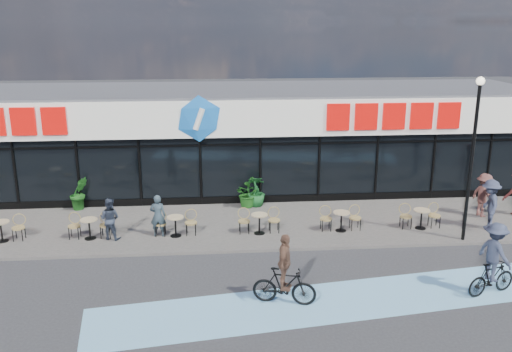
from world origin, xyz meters
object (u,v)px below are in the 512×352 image
at_px(potted_plant_mid, 246,193).
at_px(cyclist_a, 284,277).
at_px(lamp_post, 473,147).
at_px(patron_left, 158,216).
at_px(pedestrian_b, 484,195).
at_px(cyclist_b, 494,262).
at_px(pedestrian_a, 490,205).
at_px(patron_right, 110,219).
at_px(potted_plant_left, 79,193).
at_px(potted_plant_right, 256,191).

distance_m(potted_plant_mid, cyclist_a, 8.01).
relative_size(lamp_post, patron_left, 3.69).
xyz_separation_m(lamp_post, potted_plant_mid, (-7.44, 4.19, -2.78)).
height_order(pedestrian_b, cyclist_b, cyclist_b).
bearing_deg(cyclist_b, potted_plant_mid, 129.30).
height_order(pedestrian_a, cyclist_b, cyclist_b).
bearing_deg(patron_right, cyclist_a, 155.63).
relative_size(potted_plant_mid, patron_right, 0.77).
height_order(potted_plant_left, pedestrian_b, pedestrian_b).
distance_m(potted_plant_mid, cyclist_b, 10.28).
distance_m(lamp_post, patron_right, 12.78).
height_order(potted_plant_left, potted_plant_right, potted_plant_left).
relative_size(patron_right, cyclist_a, 0.74).
bearing_deg(cyclist_b, lamp_post, 76.09).
relative_size(potted_plant_right, patron_right, 0.84).
xyz_separation_m(patron_left, pedestrian_b, (12.62, 1.06, 0.10)).
height_order(potted_plant_left, cyclist_a, cyclist_a).
bearing_deg(pedestrian_b, patron_left, 76.80).
bearing_deg(potted_plant_left, lamp_post, -17.24).
distance_m(lamp_post, cyclist_a, 8.32).
height_order(lamp_post, potted_plant_mid, lamp_post).
xyz_separation_m(lamp_post, potted_plant_right, (-7.01, 4.26, -2.72)).
bearing_deg(patron_right, patron_left, -158.55).
distance_m(potted_plant_left, potted_plant_right, 7.27).
distance_m(lamp_post, pedestrian_a, 2.92).
xyz_separation_m(potted_plant_mid, cyclist_b, (6.51, -7.95, 0.32)).
relative_size(potted_plant_left, pedestrian_a, 0.72).
bearing_deg(lamp_post, pedestrian_b, 51.32).
relative_size(cyclist_a, cyclist_b, 0.95).
relative_size(patron_left, cyclist_a, 0.75).
xyz_separation_m(lamp_post, potted_plant_left, (-14.29, 4.43, -2.67)).
bearing_deg(patron_right, cyclist_b, 174.22).
xyz_separation_m(cyclist_a, cyclist_b, (5.98, 0.05, 0.19)).
height_order(potted_plant_left, patron_right, patron_right).
bearing_deg(patron_right, potted_plant_left, -44.33).
xyz_separation_m(patron_left, patron_right, (-1.67, -0.13, -0.02)).
bearing_deg(lamp_post, potted_plant_right, 148.73).
bearing_deg(patron_left, pedestrian_a, -178.29).
bearing_deg(pedestrian_b, potted_plant_left, 64.41).
distance_m(lamp_post, cyclist_b, 4.59).
xyz_separation_m(pedestrian_a, pedestrian_b, (0.47, 1.35, -0.08)).
relative_size(potted_plant_mid, potted_plant_right, 0.91).
height_order(lamp_post, potted_plant_left, lamp_post).
height_order(pedestrian_a, cyclist_a, cyclist_a).
height_order(potted_plant_right, cyclist_b, cyclist_b).
relative_size(potted_plant_right, patron_left, 0.82).
bearing_deg(cyclist_a, potted_plant_left, 131.85).
relative_size(potted_plant_right, cyclist_a, 0.62).
bearing_deg(potted_plant_left, cyclist_a, -48.15).
bearing_deg(cyclist_a, pedestrian_a, 29.81).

